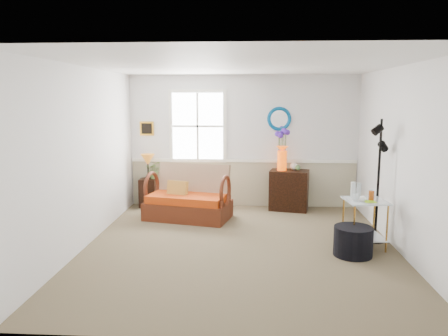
# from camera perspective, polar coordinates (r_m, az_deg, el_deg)

# --- Properties ---
(floor) EXTENTS (4.50, 5.00, 0.01)m
(floor) POSITION_cam_1_polar(r_m,az_deg,el_deg) (6.48, 2.07, -10.25)
(floor) COLOR brown
(floor) RESTS_ON ground
(ceiling) EXTENTS (4.50, 5.00, 0.01)m
(ceiling) POSITION_cam_1_polar(r_m,az_deg,el_deg) (6.13, 2.21, 13.32)
(ceiling) COLOR white
(ceiling) RESTS_ON walls
(walls) EXTENTS (4.51, 5.01, 2.60)m
(walls) POSITION_cam_1_polar(r_m,az_deg,el_deg) (6.18, 2.14, 1.20)
(walls) COLOR white
(walls) RESTS_ON floor
(wainscot) EXTENTS (4.46, 0.02, 0.90)m
(wainscot) POSITION_cam_1_polar(r_m,az_deg,el_deg) (8.76, 2.47, -2.07)
(wainscot) COLOR tan
(wainscot) RESTS_ON walls
(chair_rail) EXTENTS (4.46, 0.04, 0.06)m
(chair_rail) POSITION_cam_1_polar(r_m,az_deg,el_deg) (8.67, 2.49, 0.97)
(chair_rail) COLOR white
(chair_rail) RESTS_ON walls
(window) EXTENTS (1.14, 0.06, 1.44)m
(window) POSITION_cam_1_polar(r_m,az_deg,el_deg) (8.66, -3.46, 5.47)
(window) COLOR white
(window) RESTS_ON walls
(picture) EXTENTS (0.28, 0.03, 0.28)m
(picture) POSITION_cam_1_polar(r_m,az_deg,el_deg) (8.86, -10.04, 5.10)
(picture) COLOR orange
(picture) RESTS_ON walls
(mirror) EXTENTS (0.47, 0.07, 0.47)m
(mirror) POSITION_cam_1_polar(r_m,az_deg,el_deg) (8.62, 7.22, 6.40)
(mirror) COLOR #025FA1
(mirror) RESTS_ON walls
(loveseat) EXTENTS (1.61, 1.13, 0.96)m
(loveseat) POSITION_cam_1_polar(r_m,az_deg,el_deg) (7.85, -4.73, -3.21)
(loveseat) COLOR maroon
(loveseat) RESTS_ON floor
(throw_pillow) EXTENTS (0.39, 0.21, 0.38)m
(throw_pillow) POSITION_cam_1_polar(r_m,az_deg,el_deg) (7.87, -6.11, -3.04)
(throw_pillow) COLOR #B96821
(throw_pillow) RESTS_ON loveseat
(lamp_stand) EXTENTS (0.33, 0.33, 0.56)m
(lamp_stand) POSITION_cam_1_polar(r_m,az_deg,el_deg) (8.85, -9.89, -3.19)
(lamp_stand) COLOR black
(lamp_stand) RESTS_ON floor
(table_lamp) EXTENTS (0.33, 0.33, 0.50)m
(table_lamp) POSITION_cam_1_polar(r_m,az_deg,el_deg) (8.73, -9.90, 0.17)
(table_lamp) COLOR #B3631A
(table_lamp) RESTS_ON lamp_stand
(potted_plant) EXTENTS (0.34, 0.38, 0.28)m
(potted_plant) POSITION_cam_1_polar(r_m,az_deg,el_deg) (8.78, -9.11, -0.48)
(potted_plant) COLOR #5B8041
(potted_plant) RESTS_ON lamp_stand
(cabinet) EXTENTS (0.80, 0.60, 0.78)m
(cabinet) POSITION_cam_1_polar(r_m,az_deg,el_deg) (8.55, 8.50, -2.87)
(cabinet) COLOR black
(cabinet) RESTS_ON floor
(flower_vase) EXTENTS (0.23, 0.23, 0.78)m
(flower_vase) POSITION_cam_1_polar(r_m,az_deg,el_deg) (8.41, 7.61, 2.34)
(flower_vase) COLOR #EE4A06
(flower_vase) RESTS_ON cabinet
(side_table) EXTENTS (0.61, 0.61, 0.71)m
(side_table) POSITION_cam_1_polar(r_m,az_deg,el_deg) (6.68, 17.85, -6.94)
(side_table) COLOR #B9802E
(side_table) RESTS_ON floor
(tabletop_items) EXTENTS (0.43, 0.43, 0.24)m
(tabletop_items) POSITION_cam_1_polar(r_m,az_deg,el_deg) (6.59, 17.75, -2.95)
(tabletop_items) COLOR silver
(tabletop_items) RESTS_ON side_table
(floor_lamp) EXTENTS (0.34, 0.34, 1.85)m
(floor_lamp) POSITION_cam_1_polar(r_m,az_deg,el_deg) (6.89, 19.50, -1.65)
(floor_lamp) COLOR black
(floor_lamp) RESTS_ON floor
(ottoman) EXTENTS (0.69, 0.69, 0.41)m
(ottoman) POSITION_cam_1_polar(r_m,az_deg,el_deg) (6.34, 16.51, -9.15)
(ottoman) COLOR black
(ottoman) RESTS_ON floor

